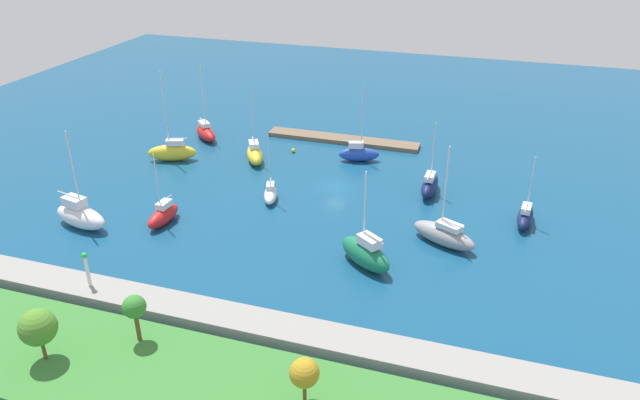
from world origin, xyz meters
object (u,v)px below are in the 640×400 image
(sailboat_white_center_basin, at_px, (270,194))
(sailboat_blue_far_north, at_px, (359,153))
(harbor_beacon, at_px, (87,267))
(sailboat_yellow_off_beacon, at_px, (172,152))
(sailboat_navy_along_channel, at_px, (525,216))
(sailboat_red_by_breakwater, at_px, (206,132))
(park_tree_mideast, at_px, (304,373))
(sailboat_green_outer_mooring, at_px, (365,253))
(pier_dock, at_px, (343,139))
(sailboat_red_lone_north, at_px, (163,215))
(sailboat_yellow_mid_basin, at_px, (255,154))
(park_tree_midwest, at_px, (134,308))
(sailboat_white_far_south, at_px, (80,215))
(sailboat_gray_west_end, at_px, (444,234))
(park_tree_east, at_px, (38,327))
(mooring_buoy_yellow, at_px, (293,150))
(sailboat_navy_lone_south, at_px, (430,185))

(sailboat_white_center_basin, relative_size, sailboat_blue_far_north, 0.81)
(harbor_beacon, height_order, sailboat_yellow_off_beacon, sailboat_yellow_off_beacon)
(sailboat_navy_along_channel, bearing_deg, sailboat_red_by_breakwater, 80.54)
(sailboat_red_by_breakwater, distance_m, sailboat_yellow_off_beacon, 9.47)
(park_tree_mideast, xyz_separation_m, sailboat_green_outer_mooring, (0.51, -21.19, -2.25))
(sailboat_yellow_off_beacon, bearing_deg, sailboat_red_by_breakwater, -114.49)
(pier_dock, bearing_deg, sailboat_red_lone_north, 68.08)
(sailboat_yellow_mid_basin, height_order, sailboat_white_center_basin, sailboat_yellow_mid_basin)
(park_tree_midwest, distance_m, sailboat_white_far_south, 25.26)
(pier_dock, distance_m, sailboat_yellow_mid_basin, 15.70)
(sailboat_gray_west_end, bearing_deg, park_tree_east, 71.35)
(sailboat_gray_west_end, bearing_deg, park_tree_mideast, 101.41)
(park_tree_midwest, bearing_deg, park_tree_mideast, 171.36)
(park_tree_east, distance_m, sailboat_white_center_basin, 35.32)
(sailboat_navy_along_channel, xyz_separation_m, mooring_buoy_yellow, (34.28, -12.81, -0.80))
(pier_dock, xyz_separation_m, sailboat_red_lone_north, (13.15, 32.69, 0.81))
(pier_dock, xyz_separation_m, sailboat_red_by_breakwater, (21.41, 5.82, 0.87))
(park_tree_mideast, xyz_separation_m, sailboat_white_center_basin, (15.97, -32.56, -2.92))
(sailboat_white_center_basin, distance_m, sailboat_white_far_south, 23.14)
(park_tree_midwest, xyz_separation_m, sailboat_yellow_mid_basin, (6.91, -41.17, -3.15))
(sailboat_blue_far_north, distance_m, sailboat_navy_along_channel, 26.98)
(sailboat_red_by_breakwater, xyz_separation_m, mooring_buoy_yellow, (-15.44, 0.99, -0.87))
(sailboat_navy_lone_south, bearing_deg, sailboat_yellow_mid_basin, 85.80)
(sailboat_yellow_mid_basin, height_order, sailboat_blue_far_north, sailboat_blue_far_north)
(park_tree_mideast, height_order, sailboat_gray_west_end, sailboat_gray_west_end)
(sailboat_yellow_mid_basin, distance_m, sailboat_blue_far_north, 15.44)
(park_tree_east, height_order, sailboat_red_by_breakwater, sailboat_red_by_breakwater)
(park_tree_midwest, relative_size, sailboat_white_center_basin, 0.49)
(sailboat_white_center_basin, bearing_deg, park_tree_east, -28.28)
(sailboat_navy_lone_south, relative_size, mooring_buoy_yellow, 15.30)
(sailboat_yellow_off_beacon, xyz_separation_m, sailboat_red_lone_north, (-8.82, 17.41, -0.29))
(park_tree_mideast, height_order, sailboat_navy_along_channel, sailboat_navy_along_channel)
(park_tree_midwest, height_order, sailboat_white_center_basin, sailboat_white_center_basin)
(pier_dock, distance_m, sailboat_red_lone_north, 35.24)
(harbor_beacon, height_order, sailboat_navy_along_channel, sailboat_navy_along_channel)
(sailboat_yellow_mid_basin, bearing_deg, mooring_buoy_yellow, 110.81)
(park_tree_midwest, relative_size, mooring_buoy_yellow, 7.01)
(mooring_buoy_yellow, bearing_deg, sailboat_red_lone_north, 74.49)
(sailboat_blue_far_north, relative_size, sailboat_red_lone_north, 1.23)
(park_tree_midwest, xyz_separation_m, park_tree_mideast, (-16.03, 2.44, -0.54))
(sailboat_white_far_south, relative_size, mooring_buoy_yellow, 19.04)
(sailboat_yellow_mid_basin, relative_size, sailboat_white_center_basin, 1.17)
(sailboat_red_lone_north, relative_size, mooring_buoy_yellow, 14.31)
(park_tree_midwest, height_order, park_tree_east, park_tree_east)
(mooring_buoy_yellow, bearing_deg, sailboat_navy_lone_south, 160.10)
(pier_dock, relative_size, sailboat_red_by_breakwater, 2.03)
(sailboat_yellow_mid_basin, distance_m, sailboat_white_far_south, 27.22)
(pier_dock, relative_size, sailboat_navy_along_channel, 2.84)
(park_tree_east, xyz_separation_m, sailboat_navy_lone_south, (-25.50, -42.77, -2.93))
(park_tree_east, distance_m, park_tree_mideast, 22.22)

